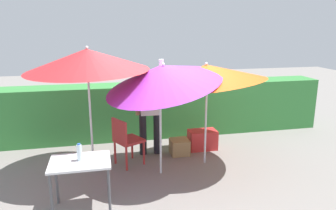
{
  "coord_description": "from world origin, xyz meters",
  "views": [
    {
      "loc": [
        -1.19,
        -5.12,
        2.51
      ],
      "look_at": [
        0.0,
        0.3,
        1.1
      ],
      "focal_mm": 33.88,
      "sensor_mm": 36.0,
      "label": 1
    }
  ],
  "objects": [
    {
      "name": "umbrella_rainbow",
      "position": [
        0.64,
        0.08,
        1.66
      ],
      "size": [
        2.08,
        2.06,
        2.06
      ],
      "color": "silver",
      "rests_on": "ground_plane"
    },
    {
      "name": "bottle_water",
      "position": [
        -1.5,
        -1.03,
        0.86
      ],
      "size": [
        0.07,
        0.07,
        0.24
      ],
      "color": "silver",
      "rests_on": "folding_table"
    },
    {
      "name": "person_vendor",
      "position": [
        -0.27,
        0.75,
        0.93
      ],
      "size": [
        0.55,
        0.24,
        1.88
      ],
      "color": "black",
      "rests_on": "ground_plane"
    },
    {
      "name": "umbrella_yellow",
      "position": [
        -1.36,
        0.17,
        1.96
      ],
      "size": [
        2.01,
        2.01,
        2.18
      ],
      "color": "silver",
      "rests_on": "ground_plane"
    },
    {
      "name": "cooler_box",
      "position": [
        0.83,
        0.76,
        0.2
      ],
      "size": [
        0.57,
        0.34,
        0.4
      ],
      "primitive_type": "cube",
      "color": "red",
      "rests_on": "ground_plane"
    },
    {
      "name": "crate_cardboard",
      "position": [
        0.3,
        0.6,
        0.15
      ],
      "size": [
        0.36,
        0.35,
        0.3
      ],
      "primitive_type": "cube",
      "color": "#9E7A4C",
      "rests_on": "ground_plane"
    },
    {
      "name": "chair_plastic",
      "position": [
        -0.78,
        0.31,
        0.51
      ],
      "size": [
        0.6,
        0.6,
        0.89
      ],
      "color": "#B72D2D",
      "rests_on": "ground_plane"
    },
    {
      "name": "hedge_row",
      "position": [
        0.0,
        1.85,
        0.61
      ],
      "size": [
        8.0,
        0.7,
        1.21
      ],
      "primitive_type": "cube",
      "color": "#38843D",
      "rests_on": "ground_plane"
    },
    {
      "name": "folding_table",
      "position": [
        -1.5,
        -1.04,
        0.65
      ],
      "size": [
        0.8,
        0.6,
        0.74
      ],
      "color": "#4C4C51",
      "rests_on": "ground_plane"
    },
    {
      "name": "umbrella_orange",
      "position": [
        -0.21,
        -0.18,
        1.72
      ],
      "size": [
        1.98,
        1.93,
        2.18
      ],
      "color": "silver",
      "rests_on": "ground_plane"
    },
    {
      "name": "ground_plane",
      "position": [
        0.0,
        0.0,
        0.0
      ],
      "size": [
        24.0,
        24.0,
        0.0
      ],
      "primitive_type": "plane",
      "color": "gray"
    }
  ]
}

